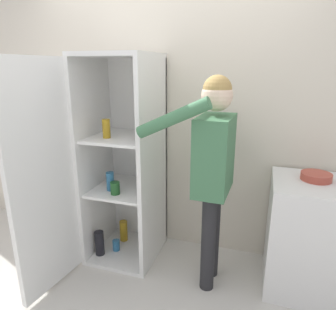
# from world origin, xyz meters

# --- Properties ---
(ground_plane) EXTENTS (12.00, 12.00, 0.00)m
(ground_plane) POSITION_xyz_m (0.00, 0.00, 0.00)
(ground_plane) COLOR beige
(wall_back) EXTENTS (7.00, 0.06, 2.55)m
(wall_back) POSITION_xyz_m (0.00, 0.98, 1.27)
(wall_back) COLOR beige
(wall_back) RESTS_ON ground_plane
(refrigerator) EXTENTS (0.70, 1.21, 1.80)m
(refrigerator) POSITION_xyz_m (-0.40, 0.53, 0.89)
(refrigerator) COLOR white
(refrigerator) RESTS_ON ground_plane
(person) EXTENTS (0.64, 0.56, 1.64)m
(person) POSITION_xyz_m (0.49, 0.46, 1.05)
(person) COLOR #262628
(person) RESTS_ON ground_plane
(counter) EXTENTS (0.58, 0.59, 0.88)m
(counter) POSITION_xyz_m (1.21, 0.63, 0.44)
(counter) COLOR white
(counter) RESTS_ON ground_plane
(bowl) EXTENTS (0.22, 0.22, 0.05)m
(bowl) POSITION_xyz_m (1.22, 0.69, 0.91)
(bowl) COLOR #B24738
(bowl) RESTS_ON counter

